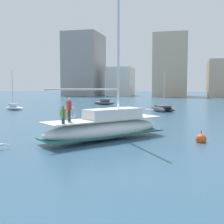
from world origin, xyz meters
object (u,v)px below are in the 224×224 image
moored_sloop_near (104,102)px  moored_sloop_far (14,107)px  main_sailboat (106,127)px  seagull (2,145)px  mooring_buoy (201,139)px  moored_catamaran (163,108)px

moored_sloop_near → moored_sloop_far: (-10.35, -16.45, -0.07)m
main_sailboat → seagull: size_ratio=13.70×
moored_sloop_near → moored_sloop_far: moored_sloop_near is taller
main_sailboat → mooring_buoy: main_sailboat is taller
mooring_buoy → main_sailboat: bearing=-175.6°
main_sailboat → moored_catamaran: main_sailboat is taller
moored_catamaran → moored_sloop_near: bearing=134.7°
moored_catamaran → moored_sloop_far: bearing=-172.0°
main_sailboat → mooring_buoy: 6.65m
seagull → mooring_buoy: 12.92m
moored_sloop_far → moored_catamaran: moored_sloop_far is taller
main_sailboat → moored_catamaran: (2.15, 24.27, -0.38)m
main_sailboat → seagull: bearing=-136.1°
moored_sloop_near → moored_catamaran: (13.01, -13.15, 0.00)m
moored_sloop_far → moored_catamaran: 23.59m
main_sailboat → moored_sloop_far: (-21.21, 20.98, -0.45)m
moored_sloop_far → moored_sloop_near: bearing=57.8°
main_sailboat → moored_sloop_near: bearing=106.2°
main_sailboat → seagull: main_sailboat is taller
moored_catamaran → mooring_buoy: (4.45, -23.76, -0.31)m
moored_sloop_near → mooring_buoy: (17.45, -36.92, -0.31)m
main_sailboat → moored_sloop_near: 38.97m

